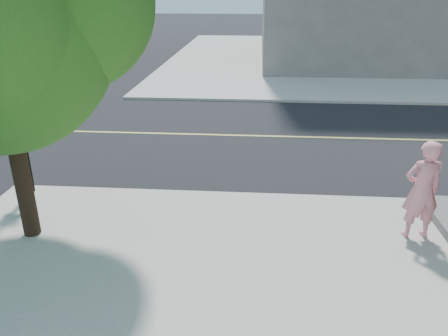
{
  "coord_description": "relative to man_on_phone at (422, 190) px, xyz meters",
  "views": [
    {
      "loc": [
        4.78,
        -9.2,
        4.57
      ],
      "look_at": [
        4.17,
        -1.39,
        1.3
      ],
      "focal_mm": 35.26,
      "sensor_mm": 36.0,
      "label": 1
    }
  ],
  "objects": [
    {
      "name": "road_ew",
      "position": [
        -7.84,
        6.15,
        -1.08
      ],
      "size": [
        140.0,
        9.0,
        0.01
      ],
      "primitive_type": "cube",
      "color": "black",
      "rests_on": "ground"
    },
    {
      "name": "man_on_phone",
      "position": [
        0.0,
        0.0,
        0.0
      ],
      "size": [
        0.76,
        0.56,
        1.93
      ],
      "primitive_type": "imported",
      "rotation": [
        0.0,
        0.0,
        3.28
      ],
      "color": "pink",
      "rests_on": "sidewalk_se"
    },
    {
      "name": "ground",
      "position": [
        -7.84,
        1.65,
        -1.09
      ],
      "size": [
        140.0,
        140.0,
        0.0
      ],
      "primitive_type": "plane",
      "color": "black",
      "rests_on": "ground"
    },
    {
      "name": "sidewalk_ne",
      "position": [
        5.66,
        23.15,
        -1.03
      ],
      "size": [
        29.0,
        25.0,
        0.12
      ],
      "primitive_type": "cube",
      "color": "#ACAC9F",
      "rests_on": "ground"
    }
  ]
}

